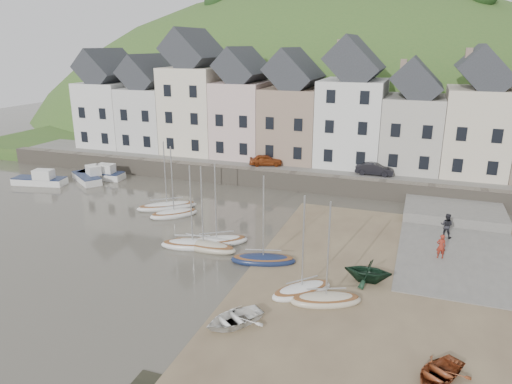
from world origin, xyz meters
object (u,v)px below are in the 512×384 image
at_px(person_red, 441,246).
at_px(person_dark, 447,225).
at_px(car_left, 266,160).
at_px(sailboat_0, 167,206).
at_px(car_right, 375,169).
at_px(rowboat_green, 368,270).
at_px(rowboat_red, 439,372).
at_px(rowboat_white, 234,319).

bearing_deg(person_red, person_dark, -109.05).
bearing_deg(car_left, sailboat_0, 137.12).
distance_m(person_dark, car_right, 12.64).
xyz_separation_m(rowboat_green, car_right, (-1.81, 19.74, 1.40)).
relative_size(rowboat_green, person_red, 1.66).
relative_size(person_dark, car_right, 0.51).
distance_m(rowboat_red, person_red, 12.90).
relative_size(rowboat_green, car_right, 0.77).
bearing_deg(car_right, rowboat_white, 171.94).
height_order(rowboat_red, person_dark, person_dark).
bearing_deg(rowboat_white, person_red, 86.75).
xyz_separation_m(rowboat_green, person_dark, (4.71, 8.97, 0.25)).
distance_m(sailboat_0, car_left, 13.17).
xyz_separation_m(rowboat_red, car_right, (-5.83, 27.66, 1.85)).
relative_size(rowboat_white, rowboat_red, 1.13).
xyz_separation_m(sailboat_0, rowboat_green, (18.51, -7.84, 0.55)).
bearing_deg(car_right, rowboat_green, -173.92).
height_order(rowboat_red, person_red, person_red).
distance_m(sailboat_0, car_right, 20.60).
xyz_separation_m(rowboat_red, car_left, (-17.23, 27.66, 1.84)).
distance_m(sailboat_0, person_red, 22.97).
relative_size(rowboat_green, car_left, 0.81).
bearing_deg(rowboat_red, person_dark, 120.70).
distance_m(sailboat_0, person_dark, 23.27).
bearing_deg(sailboat_0, rowboat_red, -34.98).
distance_m(rowboat_white, rowboat_red, 10.06).
bearing_deg(sailboat_0, person_red, -7.22).
height_order(rowboat_white, car_left, car_left).
bearing_deg(sailboat_0, car_left, 65.96).
bearing_deg(person_dark, car_right, -42.92).
distance_m(sailboat_0, rowboat_green, 20.11).
distance_m(car_left, car_right, 11.40).
bearing_deg(car_left, rowboat_white, 176.19).
relative_size(person_dark, car_left, 0.54).
height_order(sailboat_0, rowboat_red, sailboat_0).
xyz_separation_m(rowboat_green, person_red, (4.26, 4.96, 0.17)).
relative_size(sailboat_0, person_dark, 3.36).
xyz_separation_m(person_dark, car_right, (-6.52, 10.76, 1.15)).
bearing_deg(car_right, rowboat_red, -167.25).
bearing_deg(rowboat_green, person_dark, 151.02).
distance_m(sailboat_0, rowboat_white, 19.46).
xyz_separation_m(rowboat_white, car_left, (-7.20, 26.81, 1.80)).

